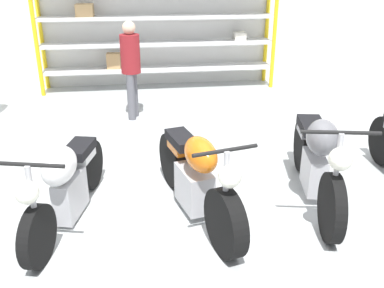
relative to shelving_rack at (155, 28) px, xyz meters
name	(u,v)px	position (x,y,z in m)	size (l,w,h in m)	color
ground_plane	(197,221)	(0.12, -5.18, -1.24)	(30.00, 30.00, 0.00)	#B2B7B7
shelving_rack	(155,28)	(0.00, 0.00, 0.00)	(4.80, 0.63, 2.33)	yellow
motorcycle_white	(66,182)	(-1.18, -4.98, -0.79)	(0.75, 1.97, 0.97)	black
motorcycle_orange	(196,177)	(0.13, -5.05, -0.80)	(0.77, 2.04, 1.03)	black
motorcycle_grey	(317,158)	(1.48, -4.90, -0.73)	(0.75, 2.18, 1.10)	black
person_near_rack	(131,63)	(-0.50, -1.86, -0.29)	(0.40, 0.40, 1.62)	#595960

